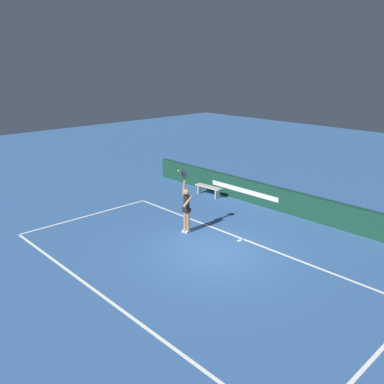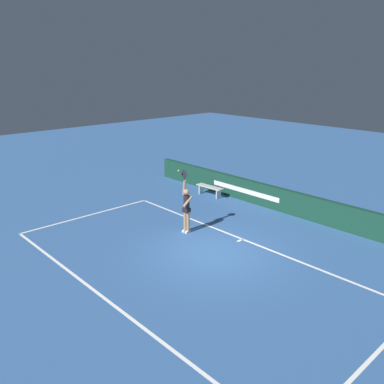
% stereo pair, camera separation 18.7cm
% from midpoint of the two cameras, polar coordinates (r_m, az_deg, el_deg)
% --- Properties ---
extents(ground_plane, '(60.00, 60.00, 0.00)m').
position_cam_midpoint_polar(ground_plane, '(14.35, 2.76, -8.28)').
color(ground_plane, '#315A92').
extents(court_lines, '(12.38, 5.99, 0.00)m').
position_cam_midpoint_polar(court_lines, '(13.48, -1.39, -10.04)').
color(court_lines, white).
rests_on(court_lines, ground).
extents(back_wall, '(17.68, 0.25, 1.04)m').
position_cam_midpoint_polar(back_wall, '(17.93, 14.16, -1.65)').
color(back_wall, '#133929').
rests_on(back_wall, ground).
extents(tennis_player, '(0.45, 0.49, 2.48)m').
position_cam_midpoint_polar(tennis_player, '(15.54, -1.14, -2.07)').
color(tennis_player, '#9E7957').
rests_on(tennis_player, ground).
extents(tennis_ball, '(0.07, 0.07, 0.07)m').
position_cam_midpoint_polar(tennis_ball, '(15.12, -2.25, 2.99)').
color(tennis_ball, '#C5DF39').
extents(courtside_bench_near, '(1.50, 0.45, 0.49)m').
position_cam_midpoint_polar(courtside_bench_near, '(20.06, 2.06, 0.48)').
color(courtside_bench_near, beige).
rests_on(courtside_bench_near, ground).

